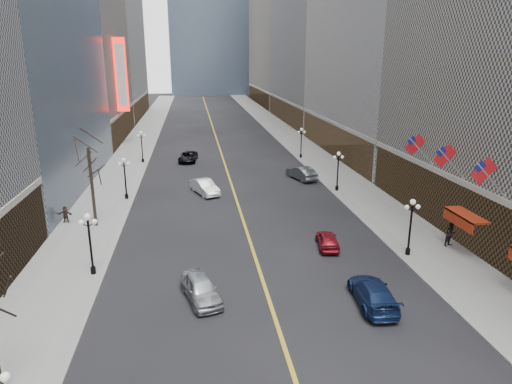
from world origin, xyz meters
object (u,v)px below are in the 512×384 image
object	(u,v)px
streetlamp_east_2	(338,167)
streetlamp_east_3	(301,140)
streetlamp_east_1	(411,221)
streetlamp_west_1	(90,238)
car_sb_mid	(328,240)
streetlamp_west_3	(142,144)
car_sb_near	(373,293)
car_nb_mid	(205,187)
car_nb_near	(201,288)
streetlamp_west_2	(125,174)
car_sb_far	(302,173)
car_nb_far	(188,157)

from	to	relation	value
streetlamp_east_2	streetlamp_east_3	size ratio (longest dim) A/B	1.00
streetlamp_east_1	streetlamp_west_1	size ratio (longest dim) A/B	1.00
streetlamp_east_1	car_sb_mid	distance (m)	6.63
streetlamp_east_1	streetlamp_east_2	size ratio (longest dim) A/B	1.00
streetlamp_east_3	streetlamp_west_1	xyz separation A→B (m)	(-23.60, -36.00, 0.00)
streetlamp_west_3	car_sb_near	bearing A→B (deg)	-66.87
streetlamp_east_2	car_nb_mid	xyz separation A→B (m)	(-15.11, 1.13, -2.08)
streetlamp_east_2	streetlamp_east_1	bearing A→B (deg)	-90.00
car_sb_mid	streetlamp_east_2	bearing A→B (deg)	-102.18
car_nb_near	streetlamp_west_3	bearing A→B (deg)	85.73
streetlamp_east_1	car_nb_near	bearing A→B (deg)	-164.60
streetlamp_west_2	car_sb_near	xyz separation A→B (m)	(18.15, -24.49, -2.13)
streetlamp_east_3	streetlamp_west_3	world-z (taller)	same
streetlamp_west_1	car_sb_mid	bearing A→B (deg)	8.03
streetlamp_east_1	car_sb_near	xyz separation A→B (m)	(-5.45, -6.49, -2.13)
streetlamp_east_1	streetlamp_east_3	bearing A→B (deg)	90.00
car_sb_near	car_nb_near	bearing A→B (deg)	-6.82
streetlamp_east_2	car_nb_near	distance (m)	27.69
car_sb_far	streetlamp_east_3	bearing A→B (deg)	-120.67
streetlamp_east_3	car_nb_far	xyz separation A→B (m)	(-17.06, 0.16, -2.17)
streetlamp_east_2	streetlamp_west_2	size ratio (longest dim) A/B	1.00
streetlamp_east_1	streetlamp_west_1	world-z (taller)	same
streetlamp_west_1	car_sb_near	distance (m)	19.39
streetlamp_west_3	car_sb_far	world-z (taller)	streetlamp_west_3
car_nb_far	car_sb_far	xyz separation A→B (m)	(14.26, -12.33, 0.11)
streetlamp_east_3	streetlamp_east_1	bearing A→B (deg)	-90.00
streetlamp_west_3	car_sb_far	bearing A→B (deg)	-30.32
car_sb_mid	streetlamp_west_2	bearing A→B (deg)	-32.79
streetlamp_east_3	streetlamp_west_3	size ratio (longest dim) A/B	1.00
streetlamp_east_3	streetlamp_west_2	distance (m)	29.68
streetlamp_east_1	car_sb_far	distance (m)	24.09
streetlamp_east_3	car_nb_near	world-z (taller)	streetlamp_east_3
streetlamp_east_1	streetlamp_east_2	world-z (taller)	same
streetlamp_east_1	car_nb_near	size ratio (longest dim) A/B	0.97
streetlamp_east_3	car_sb_far	size ratio (longest dim) A/B	0.88
streetlamp_east_3	car_nb_mid	distance (m)	22.75
streetlamp_west_1	car_nb_near	world-z (taller)	streetlamp_west_1
car_nb_mid	streetlamp_west_3	bearing A→B (deg)	95.13
streetlamp_east_2	car_nb_far	bearing A→B (deg)	133.20
car_sb_near	streetlamp_west_3	bearing A→B (deg)	-62.75
streetlamp_east_1	car_nb_near	world-z (taller)	streetlamp_east_1
car_sb_mid	car_nb_far	bearing A→B (deg)	-63.28
streetlamp_west_1	car_nb_far	xyz separation A→B (m)	(6.54, 36.16, -2.17)
streetlamp_east_2	streetlamp_west_3	world-z (taller)	same
car_sb_mid	streetlamp_west_1	bearing A→B (deg)	16.11
streetlamp_east_3	car_sb_far	distance (m)	12.65
streetlamp_east_1	streetlamp_west_2	xyz separation A→B (m)	(-23.60, 18.00, 0.00)
car_sb_far	streetlamp_west_2	bearing A→B (deg)	-2.04
streetlamp_west_2	streetlamp_west_3	distance (m)	18.00
streetlamp_east_2	car_sb_near	size ratio (longest dim) A/B	0.85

